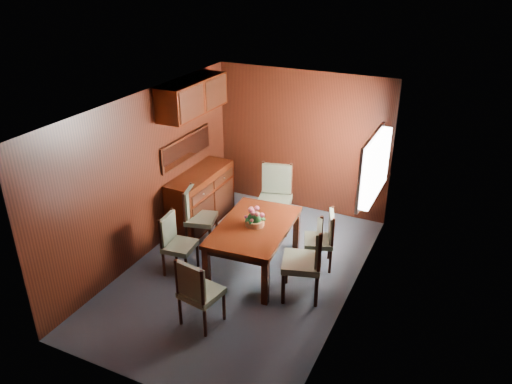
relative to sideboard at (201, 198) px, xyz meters
The scene contains 11 objects.
ground 1.66m from the sideboard, 38.66° to the right, with size 4.50×4.50×0.00m, color #37404B.
room_shell 1.78m from the sideboard, 30.23° to the right, with size 3.06×4.52×2.41m.
sideboard is the anchor object (origin of this frame).
dining_table 1.61m from the sideboard, 31.62° to the right, with size 1.06×1.57×0.70m.
chair_left_near 1.41m from the sideboard, 73.54° to the right, with size 0.44×0.46×0.88m.
chair_left_far 0.66m from the sideboard, 64.75° to the right, with size 0.52×0.53×0.93m.
chair_right_near 2.51m from the sideboard, 26.10° to the right, with size 0.61×0.62×1.06m.
chair_right_far 2.24m from the sideboard, ahead, with size 0.51×0.52×0.86m.
chair_head 2.55m from the sideboard, 59.96° to the right, with size 0.50×0.48×0.92m.
chair_foot 1.22m from the sideboard, 18.47° to the left, with size 0.61×0.59×1.08m.
flower_centerpiece 1.65m from the sideboard, 31.43° to the right, with size 0.28×0.28×0.28m.
Camera 1 is at (2.67, -5.19, 4.06)m, focal length 35.00 mm.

